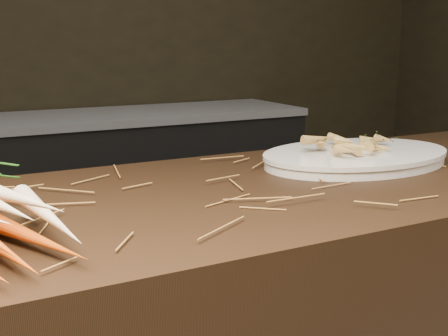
% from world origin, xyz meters
% --- Properties ---
extents(back_counter, '(1.82, 0.62, 0.84)m').
position_xyz_m(back_counter, '(0.30, 2.18, 0.42)').
color(back_counter, black).
rests_on(back_counter, ground).
extents(straw_bedding, '(1.40, 0.60, 0.02)m').
position_xyz_m(straw_bedding, '(0.00, 0.30, 0.91)').
color(straw_bedding, olive).
rests_on(straw_bedding, main_counter).
extents(serving_platter, '(0.52, 0.35, 0.03)m').
position_xyz_m(serving_platter, '(0.28, 0.38, 0.91)').
color(serving_platter, white).
rests_on(serving_platter, main_counter).
extents(roasted_veg_heap, '(0.25, 0.19, 0.06)m').
position_xyz_m(roasted_veg_heap, '(0.28, 0.38, 0.96)').
color(roasted_veg_heap, '#B08E43').
rests_on(roasted_veg_heap, serving_platter).
extents(serving_fork, '(0.14, 0.16, 0.00)m').
position_xyz_m(serving_fork, '(0.46, 0.36, 0.93)').
color(serving_fork, silver).
rests_on(serving_fork, serving_platter).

